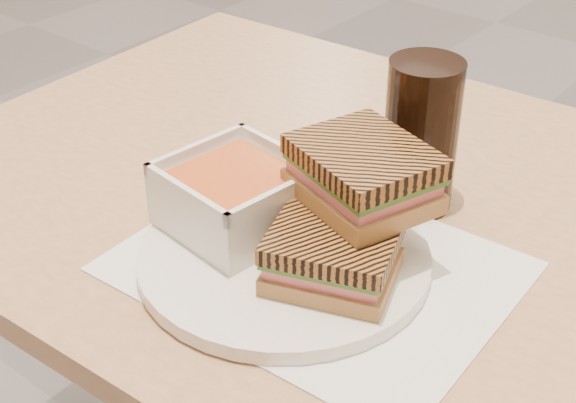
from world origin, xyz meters
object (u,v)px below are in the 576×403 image
Objects in this scene: main_table at (433,315)px; cola_glass at (421,136)px; plate at (284,257)px; panini_lower at (332,256)px; soup_bowl at (236,198)px.

main_table is 0.20m from cola_glass.
panini_lower reaches higher than plate.
soup_bowl is at bearing 174.19° from panini_lower.
cola_glass reaches higher than panini_lower.
plate is at bearing -6.02° from soup_bowl.
cola_glass is at bearing 57.95° from soup_bowl.
main_table is 0.22m from panini_lower.
soup_bowl is (-0.07, 0.01, 0.04)m from plate.
main_table is at bearing 79.96° from panini_lower.
soup_bowl is at bearing -122.05° from cola_glass.
main_table is 0.21m from plate.
plate is (-0.09, -0.15, 0.12)m from main_table.
main_table is at bearing 43.02° from soup_bowl.
cola_glass reaches higher than soup_bowl.
plate is at bearing -102.50° from cola_glass.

